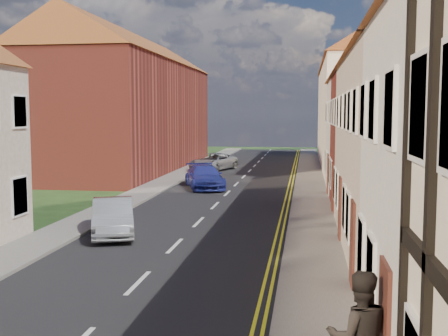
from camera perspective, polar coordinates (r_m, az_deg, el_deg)
name	(u,v)px	position (r m, az deg, el deg)	size (l,w,h in m)	color
road	(198,222)	(22.10, -2.61, -5.53)	(7.00, 90.00, 0.02)	black
pavement_left	(91,218)	(23.32, -13.32, -4.96)	(1.80, 90.00, 0.12)	gray
pavement_right	(312,224)	(21.70, 8.93, -5.66)	(1.80, 90.00, 0.12)	gray
cottage_r_white_far	(426,108)	(26.10, 19.86, 5.72)	(8.30, 5.20, 9.00)	maroon
cottage_r_cream_far	(405,109)	(31.41, 17.90, 5.69)	(8.30, 6.00, 9.00)	beige
block_right_far	(372,100)	(46.59, 14.82, 6.65)	(8.30, 24.20, 10.50)	white
block_left_far	(128,100)	(43.43, -9.74, 6.85)	(8.30, 24.20, 10.50)	maroon
car_mid	(113,217)	(20.10, -11.23, -4.91)	(1.36, 3.89, 1.28)	#A4A7AC
car_far	(205,177)	(31.93, -1.99, -0.91)	(1.85, 4.55, 1.32)	navy
car_distant	(213,162)	(42.02, -1.11, 0.63)	(2.15, 4.66, 1.30)	#9A9DA1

